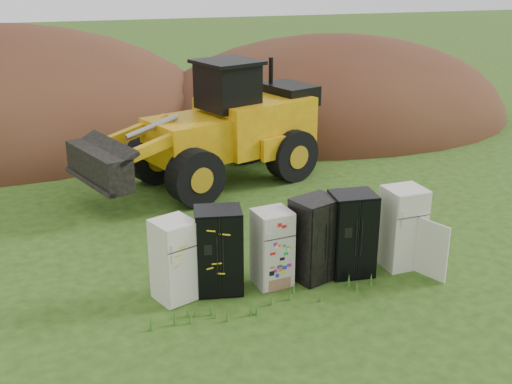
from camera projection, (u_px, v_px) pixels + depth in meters
ground at (293, 280)px, 13.29m from camera, size 120.00×120.00×0.00m
fridge_leftmost at (174, 260)px, 12.32m from camera, size 0.93×0.92×1.64m
fridge_black_side at (219, 251)px, 12.59m from camera, size 1.01×0.85×1.74m
fridge_sticker at (272, 248)px, 12.89m from camera, size 0.80×0.76×1.59m
fridge_dark_mid at (315, 239)px, 13.12m from camera, size 1.09×1.00×1.75m
fridge_black_right at (352, 234)px, 13.30m from camera, size 0.95×0.81×1.79m
fridge_open_door at (402, 227)px, 13.64m from camera, size 0.85×0.79×1.77m
wheel_loader at (202, 127)px, 18.14m from camera, size 7.93×5.41×3.56m
dirt_mound_right at (329, 120)px, 26.34m from camera, size 15.01×11.01×6.87m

